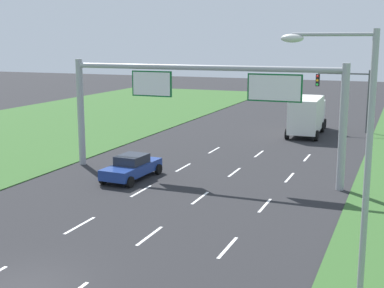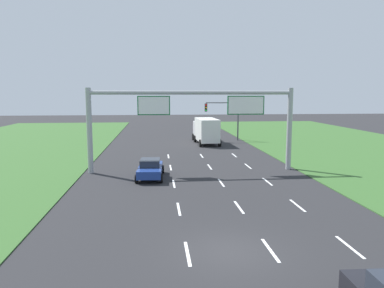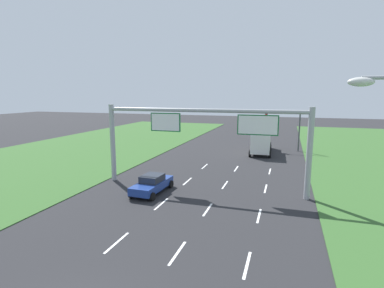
# 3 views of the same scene
# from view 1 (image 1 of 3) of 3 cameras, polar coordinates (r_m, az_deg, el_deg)

# --- Properties ---
(ground_plane) EXTENTS (200.00, 200.00, 0.00)m
(ground_plane) POSITION_cam_1_polar(r_m,az_deg,el_deg) (19.43, -17.55, -14.48)
(ground_plane) COLOR #262628
(lane_dashes_inner_left) EXTENTS (0.14, 44.40, 0.01)m
(lane_dashes_inner_left) POSITION_cam_1_polar(r_m,az_deg,el_deg) (22.58, -16.16, -10.71)
(lane_dashes_inner_left) COLOR white
(lane_dashes_inner_left) RESTS_ON ground_plane
(lane_dashes_inner_right) EXTENTS (0.14, 44.40, 0.01)m
(lane_dashes_inner_right) POSITION_cam_1_polar(r_m,az_deg,el_deg) (20.72, -8.32, -12.39)
(lane_dashes_inner_right) COLOR white
(lane_dashes_inner_right) RESTS_ON ground_plane
(lane_dashes_slip) EXTENTS (0.14, 44.40, 0.01)m
(lane_dashes_slip) POSITION_cam_1_polar(r_m,az_deg,el_deg) (19.32, 0.97, -14.07)
(lane_dashes_slip) COLOR white
(lane_dashes_slip) RESTS_ON ground_plane
(car_near_red) EXTENTS (2.23, 4.56, 1.46)m
(car_near_red) POSITION_cam_1_polar(r_m,az_deg,el_deg) (32.19, -6.45, -2.45)
(car_near_red) COLOR navy
(car_near_red) RESTS_ON ground_plane
(box_truck) EXTENTS (2.93, 8.15, 3.30)m
(box_truck) POSITION_cam_1_polar(r_m,az_deg,el_deg) (48.27, 12.22, 3.13)
(box_truck) COLOR silver
(box_truck) RESTS_ON ground_plane
(sign_gantry) EXTENTS (17.24, 0.44, 7.00)m
(sign_gantry) POSITION_cam_1_polar(r_m,az_deg,el_deg) (31.95, 1.15, 5.07)
(sign_gantry) COLOR #9EA0A5
(sign_gantry) RESTS_ON ground_plane
(traffic_light_mast) EXTENTS (4.76, 0.49, 5.60)m
(traffic_light_mast) POSITION_cam_1_polar(r_m,az_deg,el_deg) (50.21, 16.13, 5.65)
(traffic_light_mast) COLOR #47494F
(traffic_light_mast) RESTS_ON ground_plane
(street_lamp) EXTENTS (2.61, 0.32, 8.50)m
(street_lamp) POSITION_cam_1_polar(r_m,az_deg,el_deg) (15.34, 16.89, -1.20)
(street_lamp) COLOR #9EA0A5
(street_lamp) RESTS_ON ground_plane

